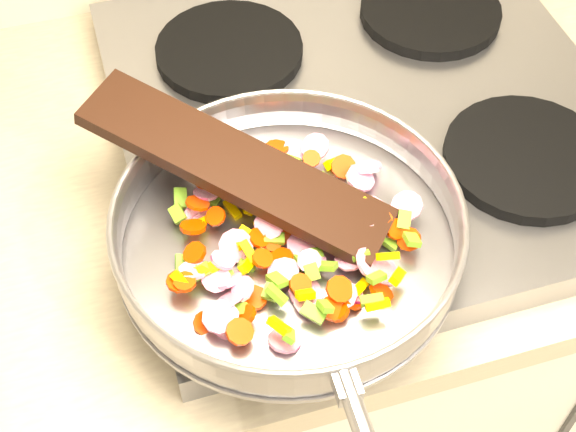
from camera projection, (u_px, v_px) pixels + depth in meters
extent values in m
cube|color=#939399|center=(367.00, 117.00, 1.00)|extent=(0.60, 0.60, 0.04)
cylinder|color=black|center=(292.00, 212.00, 0.86)|extent=(0.19, 0.19, 0.02)
cylinder|color=black|center=(527.00, 158.00, 0.92)|extent=(0.19, 0.19, 0.02)
cylinder|color=black|center=(229.00, 50.00, 1.03)|extent=(0.19, 0.19, 0.02)
cylinder|color=black|center=(430.00, 11.00, 1.08)|extent=(0.19, 0.19, 0.02)
cylinder|color=#9E9EA5|center=(288.00, 245.00, 0.82)|extent=(0.35, 0.35, 0.01)
torus|color=#9E9EA5|center=(288.00, 228.00, 0.80)|extent=(0.39, 0.39, 0.05)
torus|color=#9E9EA5|center=(288.00, 213.00, 0.78)|extent=(0.35, 0.35, 0.01)
cube|color=#9E9EA5|center=(346.00, 385.00, 0.68)|extent=(0.02, 0.03, 0.02)
cylinder|color=#C11260|center=(367.00, 263.00, 0.78)|extent=(0.03, 0.04, 0.03)
cylinder|color=#C11260|center=(348.00, 296.00, 0.77)|extent=(0.03, 0.03, 0.03)
cylinder|color=red|center=(241.00, 197.00, 0.85)|extent=(0.02, 0.03, 0.02)
cylinder|color=red|center=(185.00, 282.00, 0.76)|extent=(0.02, 0.02, 0.01)
cylinder|color=#C11260|center=(333.00, 195.00, 0.84)|extent=(0.04, 0.04, 0.02)
cylinder|color=#C11260|center=(344.00, 225.00, 0.82)|extent=(0.03, 0.03, 0.01)
cube|color=#619B1F|center=(271.00, 292.00, 0.77)|extent=(0.02, 0.02, 0.01)
cylinder|color=red|center=(254.00, 298.00, 0.77)|extent=(0.04, 0.04, 0.01)
cylinder|color=red|center=(293.00, 212.00, 0.84)|extent=(0.03, 0.04, 0.02)
cylinder|color=red|center=(311.00, 158.00, 0.87)|extent=(0.03, 0.02, 0.01)
cylinder|color=red|center=(204.00, 174.00, 0.86)|extent=(0.03, 0.02, 0.02)
cube|color=#F3C700|center=(248.00, 264.00, 0.79)|extent=(0.02, 0.02, 0.02)
cylinder|color=#C11260|center=(216.00, 278.00, 0.78)|extent=(0.04, 0.04, 0.02)
cube|color=#619B1F|center=(180.00, 198.00, 0.84)|extent=(0.02, 0.02, 0.02)
cube|color=#619B1F|center=(247.00, 265.00, 0.80)|extent=(0.02, 0.02, 0.02)
cylinder|color=#C11260|center=(302.00, 201.00, 0.84)|extent=(0.04, 0.04, 0.01)
cylinder|color=red|center=(277.00, 148.00, 0.89)|extent=(0.03, 0.03, 0.01)
cube|color=#619B1F|center=(224.00, 175.00, 0.87)|extent=(0.02, 0.02, 0.01)
cube|color=#619B1F|center=(273.00, 238.00, 0.81)|extent=(0.03, 0.02, 0.01)
cube|color=#F3C700|center=(305.00, 295.00, 0.76)|extent=(0.02, 0.01, 0.01)
cube|color=#619B1F|center=(181.00, 265.00, 0.80)|extent=(0.02, 0.02, 0.02)
cube|color=#619B1F|center=(376.00, 278.00, 0.77)|extent=(0.02, 0.02, 0.01)
cylinder|color=#C11260|center=(384.00, 270.00, 0.79)|extent=(0.03, 0.04, 0.02)
cube|color=#F3C700|center=(247.00, 234.00, 0.81)|extent=(0.02, 0.02, 0.02)
cylinder|color=#C11260|center=(293.00, 189.00, 0.86)|extent=(0.05, 0.04, 0.02)
cylinder|color=#C11260|center=(366.00, 167.00, 0.87)|extent=(0.04, 0.04, 0.02)
cylinder|color=#C11260|center=(330.00, 232.00, 0.82)|extent=(0.04, 0.04, 0.02)
cube|color=#F3C700|center=(202.00, 224.00, 0.82)|extent=(0.02, 0.02, 0.02)
cylinder|color=red|center=(393.00, 213.00, 0.84)|extent=(0.03, 0.02, 0.02)
cylinder|color=#C11260|center=(314.00, 257.00, 0.80)|extent=(0.03, 0.04, 0.03)
cube|color=#F3C700|center=(291.00, 206.00, 0.84)|extent=(0.01, 0.02, 0.02)
cylinder|color=#C11260|center=(221.00, 317.00, 0.75)|extent=(0.04, 0.04, 0.01)
cube|color=#F3C700|center=(332.00, 164.00, 0.88)|extent=(0.02, 0.02, 0.02)
cylinder|color=red|center=(195.00, 253.00, 0.79)|extent=(0.03, 0.03, 0.02)
cylinder|color=#C11260|center=(198.00, 214.00, 0.83)|extent=(0.04, 0.03, 0.02)
cube|color=#F3C700|center=(243.00, 183.00, 0.85)|extent=(0.02, 0.02, 0.02)
cylinder|color=#C11260|center=(380.00, 222.00, 0.82)|extent=(0.04, 0.04, 0.02)
cylinder|color=red|center=(193.00, 227.00, 0.81)|extent=(0.04, 0.04, 0.02)
cylinder|color=#C11260|center=(236.00, 246.00, 0.80)|extent=(0.05, 0.04, 0.04)
cylinder|color=red|center=(381.00, 292.00, 0.78)|extent=(0.03, 0.03, 0.02)
cube|color=#F3C700|center=(353.00, 232.00, 0.81)|extent=(0.03, 0.01, 0.01)
cube|color=#619B1F|center=(314.00, 313.00, 0.75)|extent=(0.03, 0.03, 0.01)
cylinder|color=#C11260|center=(339.00, 215.00, 0.83)|extent=(0.05, 0.04, 0.03)
cylinder|color=#C11260|center=(334.00, 207.00, 0.84)|extent=(0.03, 0.03, 0.02)
cube|color=#F3C700|center=(193.00, 275.00, 0.78)|extent=(0.02, 0.01, 0.01)
cylinder|color=#C11260|center=(232.00, 173.00, 0.87)|extent=(0.05, 0.05, 0.02)
cylinder|color=#C11260|center=(315.00, 147.00, 0.88)|extent=(0.04, 0.04, 0.02)
cylinder|color=#C11260|center=(350.00, 258.00, 0.79)|extent=(0.04, 0.04, 0.01)
cylinder|color=red|center=(315.00, 197.00, 0.85)|extent=(0.03, 0.03, 0.02)
cylinder|color=red|center=(280.00, 235.00, 0.82)|extent=(0.03, 0.03, 0.02)
cylinder|color=red|center=(198.00, 203.00, 0.83)|extent=(0.03, 0.03, 0.02)
cube|color=#619B1F|center=(372.00, 300.00, 0.75)|extent=(0.02, 0.01, 0.01)
cube|color=#F3C700|center=(359.00, 288.00, 0.78)|extent=(0.03, 0.02, 0.02)
cylinder|color=red|center=(349.00, 298.00, 0.77)|extent=(0.03, 0.04, 0.03)
cube|color=#F3C700|center=(397.00, 277.00, 0.77)|extent=(0.02, 0.02, 0.02)
cylinder|color=red|center=(272.00, 241.00, 0.81)|extent=(0.02, 0.02, 0.02)
cube|color=#F3C700|center=(354.00, 237.00, 0.82)|extent=(0.02, 0.02, 0.01)
cube|color=#619B1F|center=(321.00, 216.00, 0.81)|extent=(0.02, 0.02, 0.02)
cylinder|color=#C11260|center=(295.00, 150.00, 0.89)|extent=(0.04, 0.04, 0.02)
cube|color=#619B1F|center=(343.00, 205.00, 0.85)|extent=(0.02, 0.02, 0.02)
cube|color=#F3C700|center=(242.00, 242.00, 0.82)|extent=(0.02, 0.03, 0.02)
cylinder|color=red|center=(206.00, 323.00, 0.76)|extent=(0.03, 0.03, 0.03)
cylinder|color=#C11260|center=(193.00, 270.00, 0.78)|extent=(0.03, 0.03, 0.02)
cylinder|color=#C11260|center=(371.00, 212.00, 0.84)|extent=(0.05, 0.04, 0.03)
cube|color=#619B1F|center=(404.00, 220.00, 0.81)|extent=(0.02, 0.02, 0.01)
cylinder|color=#C11260|center=(284.00, 341.00, 0.75)|extent=(0.05, 0.05, 0.01)
cylinder|color=red|center=(247.00, 314.00, 0.75)|extent=(0.02, 0.03, 0.02)
cylinder|color=#C11260|center=(227.00, 328.00, 0.76)|extent=(0.03, 0.03, 0.02)
cube|color=#F3C700|center=(279.00, 326.00, 0.73)|extent=(0.02, 0.03, 0.01)
cylinder|color=red|center=(355.00, 211.00, 0.83)|extent=(0.03, 0.03, 0.01)
cylinder|color=red|center=(223.00, 305.00, 0.76)|extent=(0.03, 0.03, 0.02)
cube|color=#619B1F|center=(277.00, 280.00, 0.77)|extent=(0.02, 0.02, 0.01)
cylinder|color=red|center=(307.00, 185.00, 0.86)|extent=(0.04, 0.04, 0.02)
cylinder|color=#C11260|center=(360.00, 179.00, 0.86)|extent=(0.04, 0.04, 0.02)
cylinder|color=red|center=(341.00, 212.00, 0.84)|extent=(0.03, 0.03, 0.02)
cylinder|color=red|center=(383.00, 220.00, 0.81)|extent=(0.03, 0.03, 0.01)
cylinder|color=red|center=(297.00, 183.00, 0.86)|extent=(0.04, 0.04, 0.02)
cylinder|color=red|center=(311.00, 192.00, 0.85)|extent=(0.03, 0.03, 0.02)
cylinder|color=#C11260|center=(249.00, 173.00, 0.87)|extent=(0.04, 0.04, 0.01)
cylinder|color=red|center=(318.00, 189.00, 0.86)|extent=(0.02, 0.02, 0.01)
cube|color=#619B1F|center=(275.00, 188.00, 0.85)|extent=(0.02, 0.02, 0.01)
cube|color=#F3C700|center=(388.00, 256.00, 0.78)|extent=(0.03, 0.01, 0.02)
cylinder|color=#C11260|center=(303.00, 245.00, 0.81)|extent=(0.05, 0.05, 0.01)
cylinder|color=#C11260|center=(407.00, 206.00, 0.82)|extent=(0.04, 0.04, 0.02)
cube|color=#F3C700|center=(239.00, 242.00, 0.80)|extent=(0.01, 0.02, 0.01)
cube|color=#F3C700|center=(370.00, 208.00, 0.82)|extent=(0.02, 0.02, 0.02)
cube|color=#F3C700|center=(181.00, 281.00, 0.77)|extent=(0.02, 0.02, 0.02)
cube|color=#619B1F|center=(325.00, 306.00, 0.75)|extent=(0.01, 0.02, 0.02)
cylinder|color=#C11260|center=(379.00, 271.00, 0.79)|extent=(0.04, 0.04, 0.02)
cylinder|color=#C11260|center=(228.00, 280.00, 0.78)|extent=(0.04, 0.03, 0.02)
cylinder|color=red|center=(409.00, 239.00, 0.81)|extent=(0.03, 0.03, 0.02)
cube|color=#F3C700|center=(209.00, 268.00, 0.78)|extent=(0.03, 0.01, 0.01)
cube|color=#F3C700|center=(249.00, 251.00, 0.79)|extent=(0.02, 0.03, 0.02)
cylinder|color=red|center=(343.00, 167.00, 0.87)|extent=(0.03, 0.03, 0.02)
cube|color=#619B1F|center=(317.00, 256.00, 0.80)|extent=(0.02, 0.02, 0.02)
cube|color=#619B1F|center=(290.00, 161.00, 0.88)|extent=(0.03, 0.03, 0.01)
cube|color=#619B1F|center=(360.00, 254.00, 0.78)|extent=(0.02, 0.01, 0.01)
cylinder|color=#C11260|center=(223.00, 260.00, 0.78)|extent=(0.03, 0.03, 0.02)
cube|color=#619B1F|center=(326.00, 266.00, 0.78)|extent=(0.02, 0.02, 0.02)
cylinder|color=#C11260|center=(387.00, 227.00, 0.82)|extent=(0.04, 0.04, 0.02)
cylinder|color=red|center=(259.00, 238.00, 0.81)|extent=(0.03, 0.03, 0.02)
cylinder|color=#C11260|center=(309.00, 261.00, 0.78)|extent=(0.03, 0.03, 0.02)
cylinder|color=red|center=(316.00, 238.00, 0.81)|extent=(0.03, 0.03, 0.01)
cylinder|color=#C11260|center=(246.00, 191.00, 0.86)|extent=(0.03, 0.03, 0.02)
cylinder|color=#C11260|center=(355.00, 223.00, 0.83)|extent=(0.03, 0.03, 0.02)
cylinder|color=red|center=(333.00, 308.00, 0.76)|extent=(0.03, 0.03, 0.02)
cube|color=#F3C700|center=(233.00, 209.00, 0.84)|extent=(0.02, 0.03, 0.01)
cylinder|color=#C11260|center=(233.00, 165.00, 0.88)|extent=(0.03, 0.03, 0.02)
cube|color=#619B1F|center=(301.00, 191.00, 0.84)|extent=(0.02, 0.02, 0.01)
cylinder|color=#C11260|center=(365.00, 225.00, 0.81)|extent=(0.04, 0.03, 0.02)
cylinder|color=red|center=(262.00, 258.00, 0.79)|extent=(0.03, 0.03, 0.02)
cube|color=#619B1F|center=(324.00, 181.00, 0.84)|extent=(0.02, 0.02, 0.01)
cylinder|color=#C11260|center=(242.00, 289.00, 0.77)|extent=(0.02, 0.03, 0.02)
cylinder|color=#C11260|center=(230.00, 299.00, 0.77)|extent=(0.04, 0.03, 0.04)
cylinder|color=red|center=(300.00, 285.00, 0.77)|extent=(0.03, 0.03, 0.02)
cube|color=#619B1F|center=(289.00, 174.00, 0.85)|extent=(0.01, 0.02, 0.01)
cylinder|color=red|center=(395.00, 229.00, 0.81)|extent=(0.03, 0.03, 0.02)
cube|color=#619B1F|center=(412.00, 240.00, 0.79)|extent=(0.02, 0.02, 0.02)
cylinder|color=red|center=(208.00, 181.00, 0.85)|extent=(0.03, 0.03, 0.02)
cube|color=#619B1F|center=(216.00, 198.00, 0.85)|extent=(0.02, 0.02, 0.01)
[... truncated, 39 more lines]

